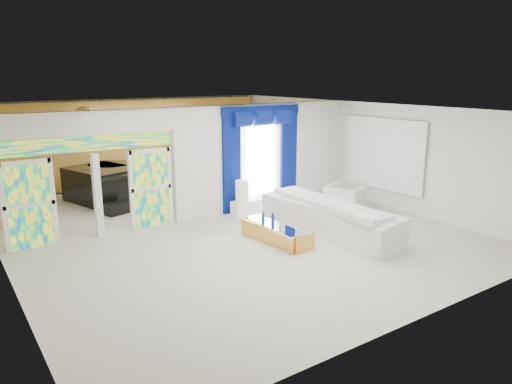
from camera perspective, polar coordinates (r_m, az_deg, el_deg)
floor at (r=12.41m, az=-4.29°, el=-4.03°), size 12.00×12.00×0.00m
dividing_wall at (r=14.02m, az=1.15°, el=4.38°), size 5.70×0.18×3.00m
dividing_header at (r=11.69m, az=-19.37°, el=7.79°), size 4.30×0.18×0.55m
stained_panel_left at (r=11.69m, az=-25.41°, el=-1.38°), size 0.95×0.04×2.00m
stained_panel_right at (r=12.42m, az=-12.41°, el=0.47°), size 0.95×0.04×2.00m
stained_transom at (r=11.75m, az=-19.18°, el=5.49°), size 4.00×0.05×0.35m
window_pane at (r=13.80m, az=0.54°, el=4.03°), size 1.00×0.02×2.30m
blue_drape_left at (r=13.24m, az=-2.94°, el=3.37°), size 0.55×0.10×2.80m
blue_drape_right at (r=14.37m, az=3.89°, el=4.19°), size 0.55×0.10×2.80m
blue_pelmet at (r=13.61m, az=0.63°, el=9.70°), size 2.60×0.12×0.25m
wall_mirror at (r=14.42m, az=14.96°, el=4.39°), size 0.04×2.70×1.90m
gold_curtains at (r=17.34m, az=-14.32°, el=5.77°), size 9.70×0.12×2.90m
white_sofa at (r=11.74m, az=8.62°, el=-3.33°), size 1.32×3.91×0.73m
coffee_table at (r=11.18m, az=2.45°, el=-4.94°), size 0.85×1.90×0.41m
console_table at (r=13.45m, az=-0.59°, el=-1.71°), size 1.19×0.43×0.39m
table_lamp at (r=13.17m, az=-1.68°, el=0.13°), size 0.36×0.36×0.58m
armchair at (r=14.16m, az=10.55°, el=-0.59°), size 1.17×1.25×0.66m
grand_piano at (r=15.40m, az=-17.77°, el=0.87°), size 2.10×2.43×1.04m
piano_bench at (r=14.00m, az=-15.74°, el=-1.78°), size 1.01×0.63×0.32m
tv_console at (r=13.83m, az=-27.84°, el=-1.93°), size 0.66×0.61×0.85m
chandelier at (r=14.15m, az=-19.82°, el=8.36°), size 0.60×0.60×0.60m
decanters at (r=11.08m, az=2.12°, el=-3.49°), size 0.13×0.91×0.24m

